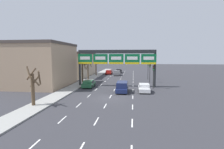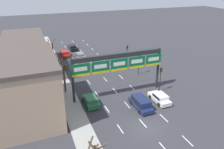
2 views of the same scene
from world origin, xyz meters
The scene contains 18 objects.
ground_plane centered at (0.00, 0.00, 0.00)m, with size 220.00×220.00×0.00m, color #333338.
sidewalk_left centered at (-8.00, 0.00, 0.07)m, with size 2.80×110.00×0.15m.
lane_dashes centered at (0.00, 13.50, 0.01)m, with size 6.72×67.00×0.01m.
sign_gantry centered at (0.00, 9.54, 5.84)m, with size 15.21×0.70×7.21m.
building_near centered at (-14.57, 8.81, 4.33)m, with size 9.73×12.90×8.65m.
building_far centered at (-13.84, 26.30, 3.58)m, with size 8.24×17.41×7.13m.
car_green centered at (-5.18, 8.07, 0.74)m, with size 1.89×4.01×1.38m.
car_red centered at (-4.74, 32.84, 0.74)m, with size 1.95×4.61×1.37m.
car_black centered at (-1.81, 37.49, 0.74)m, with size 1.84×4.61×1.37m.
suv_navy centered at (1.50, 4.49, 0.96)m, with size 1.92×4.70×1.73m.
car_grey centered at (-1.68, 29.46, 0.79)m, with size 1.86×4.28×1.48m.
car_white centered at (5.14, 5.01, 0.74)m, with size 1.84×4.30×1.39m.
traffic_light_near_gantry centered at (7.03, 15.84, 3.12)m, with size 0.30×0.35×4.36m.
traffic_light_mid_block centered at (6.96, 7.97, 3.11)m, with size 0.30×0.35×4.33m.
traffic_light_far_end centered at (7.06, 21.39, 3.23)m, with size 0.30×0.35×4.52m.
tree_bare_closest centered at (-8.08, 27.84, 2.99)m, with size 1.86×1.87×5.79m.
tree_bare_second centered at (-8.11, 18.28, 2.56)m, with size 2.08×2.11×4.66m.
tree_bare_furthest centered at (-7.99, 13.49, 3.14)m, with size 1.64×1.62×5.81m.
Camera 2 is at (-12.61, -20.01, 17.68)m, focal length 35.00 mm.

